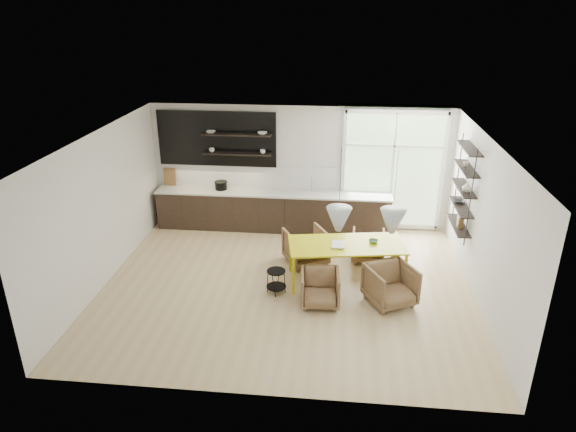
# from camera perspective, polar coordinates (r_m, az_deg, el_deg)

# --- Properties ---
(room) EXTENTS (7.02, 6.01, 2.91)m
(room) POSITION_cam_1_polar(r_m,az_deg,el_deg) (10.31, 3.68, 2.23)
(room) COLOR #CEB487
(room) RESTS_ON ground
(kitchen_run) EXTENTS (5.54, 0.69, 2.75)m
(kitchen_run) POSITION_cam_1_polar(r_m,az_deg,el_deg) (12.20, -2.08, 1.25)
(kitchen_run) COLOR black
(kitchen_run) RESTS_ON ground
(right_shelving) EXTENTS (0.26, 1.22, 1.90)m
(right_shelving) POSITION_cam_1_polar(r_m,az_deg,el_deg) (10.59, 18.93, 2.67)
(right_shelving) COLOR black
(right_shelving) RESTS_ON ground
(dining_table) EXTENTS (2.32, 1.33, 0.80)m
(dining_table) POSITION_cam_1_polar(r_m,az_deg,el_deg) (9.87, 6.53, -3.39)
(dining_table) COLOR #C6C00C
(dining_table) RESTS_ON ground
(armchair_back_left) EXTENTS (1.07, 1.08, 0.74)m
(armchair_back_left) POSITION_cam_1_polar(r_m,az_deg,el_deg) (10.66, 1.98, -3.40)
(armchair_back_left) COLOR brown
(armchair_back_left) RESTS_ON ground
(armchair_back_right) EXTENTS (0.70, 0.72, 0.63)m
(armchair_back_right) POSITION_cam_1_polar(r_m,az_deg,el_deg) (10.95, 8.88, -3.27)
(armchair_back_right) COLOR brown
(armchair_back_right) RESTS_ON ground
(armchair_front_left) EXTENTS (0.73, 0.75, 0.64)m
(armchair_front_left) POSITION_cam_1_polar(r_m,az_deg,el_deg) (9.30, 3.57, -7.99)
(armchair_front_left) COLOR brown
(armchair_front_left) RESTS_ON ground
(armchair_front_right) EXTENTS (1.06, 1.07, 0.73)m
(armchair_front_right) POSITION_cam_1_polar(r_m,az_deg,el_deg) (9.47, 11.32, -7.52)
(armchair_front_right) COLOR brown
(armchair_front_right) RESTS_ON ground
(wire_stool) EXTENTS (0.37, 0.37, 0.47)m
(wire_stool) POSITION_cam_1_polar(r_m,az_deg,el_deg) (9.61, -1.32, -6.96)
(wire_stool) COLOR black
(wire_stool) RESTS_ON ground
(table_book) EXTENTS (0.27, 0.35, 0.03)m
(table_book) POSITION_cam_1_polar(r_m,az_deg,el_deg) (9.77, 4.85, -3.15)
(table_book) COLOR white
(table_book) RESTS_ON dining_table
(table_bowl) EXTENTS (0.23, 0.23, 0.06)m
(table_bowl) POSITION_cam_1_polar(r_m,az_deg,el_deg) (9.95, 9.47, -2.80)
(table_bowl) COLOR #457446
(table_bowl) RESTS_ON dining_table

